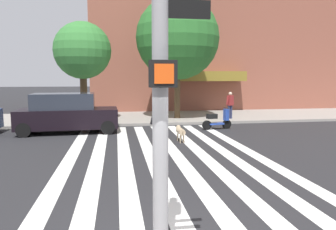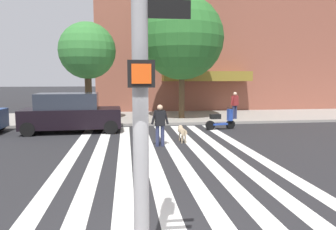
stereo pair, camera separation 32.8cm
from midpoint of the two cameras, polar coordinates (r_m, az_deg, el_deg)
ground_plane at (r=11.14m, az=-6.21°, el=-7.29°), size 160.00×160.00×0.00m
sidewalk_far at (r=20.67m, az=-7.66°, el=-0.53°), size 80.00×6.00×0.15m
crosswalk_stripes at (r=11.22m, az=-1.67°, el=-7.13°), size 6.75×12.81×0.01m
traffic_light_pole at (r=3.57m, az=-4.01°, el=19.81°), size 0.74×0.46×5.80m
parked_car_behind_first at (r=16.27m, az=-18.16°, el=0.27°), size 4.77×2.17×1.92m
parked_scooter at (r=16.68m, az=8.21°, el=-0.91°), size 1.63×0.58×1.11m
street_tree_nearest at (r=19.19m, az=-15.53°, el=10.96°), size 3.25×3.25×5.68m
street_tree_middle at (r=19.91m, az=1.22°, el=13.58°), size 5.07×5.07×7.43m
pedestrian_dog_walker at (r=12.42m, az=-2.42°, el=-1.43°), size 0.71×0.25×1.64m
dog_on_leash at (r=13.38m, az=1.52°, el=-2.91°), size 0.28×1.10×0.65m
pedestrian_bystander at (r=19.85m, az=10.58°, el=2.02°), size 0.66×0.41×1.64m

